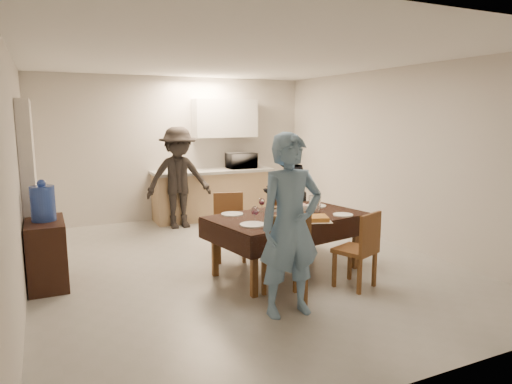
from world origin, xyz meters
The scene contains 33 objects.
floor centered at (0.00, 0.00, 0.00)m, with size 5.00×6.00×0.02m, color #A4A49F.
ceiling centered at (0.00, 0.00, 2.60)m, with size 5.00×6.00×0.02m, color white.
wall_back centered at (0.00, 3.00, 1.30)m, with size 5.00×0.02×2.60m, color beige.
wall_front centered at (0.00, -3.00, 1.30)m, with size 5.00×0.02×2.60m, color beige.
wall_left centered at (-2.50, 0.00, 1.30)m, with size 0.02×6.00×2.60m, color beige.
wall_right centered at (2.50, 0.00, 1.30)m, with size 0.02×6.00×2.60m, color beige.
stub_partition centered at (-2.42, 1.20, 1.05)m, with size 0.15×1.40×2.10m, color beige.
kitchen_base_cabinet centered at (0.60, 2.68, 0.43)m, with size 2.20×0.60×0.86m, color tan.
kitchen_worktop centered at (0.60, 2.68, 0.89)m, with size 2.24×0.64×0.05m, color #A5A5A0.
upper_cabinet centered at (0.90, 2.82, 1.85)m, with size 1.20×0.34×0.70m, color white.
dining_table centered at (0.39, -0.54, 0.69)m, with size 2.01×1.40×0.72m.
chair_near_left centered at (-0.06, -1.38, 0.58)m, with size 0.53×0.53×0.52m.
chair_near_right centered at (0.84, -1.37, 0.53)m, with size 0.51×0.52×0.47m.
chair_far_left centered at (-0.06, 0.13, 0.54)m, with size 0.49×0.50×0.48m.
chair_far_right centered at (0.84, 0.12, 0.63)m, with size 0.57×0.58×0.56m.
console centered at (-2.28, 0.24, 0.38)m, with size 0.41×0.81×0.75m, color #321A10.
water_jug centered at (-2.28, 0.24, 0.95)m, with size 0.26×0.26×0.39m, color #3150B2.
wine_bottle centered at (0.34, -0.49, 0.88)m, with size 0.08×0.08×0.33m, color black, non-canonical shape.
water_pitcher centered at (0.74, -0.59, 0.83)m, with size 0.14×0.14×0.22m, color white.
savoury_tart centered at (0.49, -0.92, 0.75)m, with size 0.44×0.33×0.05m, color #AF7F33.
salad_bowl centered at (0.69, -0.36, 0.75)m, with size 0.17×0.17×0.07m, color white.
mushroom_dish centered at (0.34, -0.26, 0.73)m, with size 0.18×0.18×0.03m, color white.
wine_glass_a centered at (-0.16, -0.79, 0.82)m, with size 0.09×0.09×0.20m, color white, non-canonical shape.
wine_glass_b centered at (0.94, -0.29, 0.81)m, with size 0.08×0.08×0.18m, color white, non-canonical shape.
wine_glass_c centered at (0.19, -0.24, 0.80)m, with size 0.08×0.08×0.17m, color white, non-canonical shape.
plate_near_left centered at (-0.21, -0.84, 0.73)m, with size 0.29×0.29×0.02m, color white.
plate_near_right centered at (0.99, -0.84, 0.73)m, with size 0.24×0.24×0.01m, color white.
plate_far_left centered at (-0.21, -0.24, 0.73)m, with size 0.27×0.27×0.02m, color white.
plate_far_right centered at (0.99, -0.24, 0.73)m, with size 0.27×0.27×0.02m, color white.
microwave centered at (1.17, 2.68, 1.06)m, with size 0.53×0.36×0.29m, color white.
person_near centered at (-0.16, -1.59, 0.88)m, with size 0.64×0.42×1.76m, color #688FB4.
person_far centered at (0.94, 0.51, 0.80)m, with size 0.78×0.61×1.60m, color black.
person_kitchen centered at (-0.18, 2.23, 0.86)m, with size 1.11×0.64×1.72m, color black.
Camera 1 is at (-2.24, -5.26, 1.91)m, focal length 32.00 mm.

